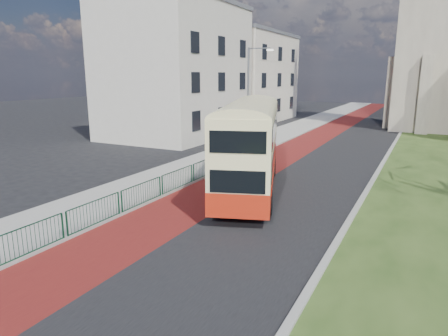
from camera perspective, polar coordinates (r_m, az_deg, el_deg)
The scene contains 11 objects.
ground at distance 15.76m, azimuth -8.52°, elevation -9.43°, with size 160.00×160.00×0.00m, color black.
road_carriageway at distance 33.08m, azimuth 14.32°, elevation 2.28°, with size 9.00×120.00×0.01m, color black.
bus_lane at distance 33.77m, azimuth 9.86°, elevation 2.71°, with size 3.40×120.00×0.01m, color #591414.
pavement_west at distance 35.05m, azimuth 3.92°, elevation 3.34°, with size 4.00×120.00×0.12m, color gray.
kerb_west at distance 34.32m, azimuth 6.99°, elevation 3.07°, with size 0.25×120.00×0.13m, color #999993.
kerb_east at distance 34.35m, azimuth 22.58°, elevation 2.17°, with size 0.25×80.00×0.13m, color #999993.
pedestrian_railing at distance 20.29m, azimuth -8.80°, elevation -2.62°, with size 0.07×24.00×1.12m.
street_block_near at distance 40.63m, azimuth -6.83°, elevation 13.77°, with size 10.30×14.30×13.00m.
street_block_far at distance 54.65m, azimuth 2.82°, elevation 12.87°, with size 10.30×16.30×11.50m.
streetlamp at distance 32.48m, azimuth 3.70°, elevation 10.62°, with size 2.13×0.18×8.00m.
bus at distance 20.52m, azimuth 3.69°, elevation 3.60°, with size 5.94×11.20×4.59m.
Camera 1 is at (8.63, -11.74, 6.01)m, focal length 32.00 mm.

